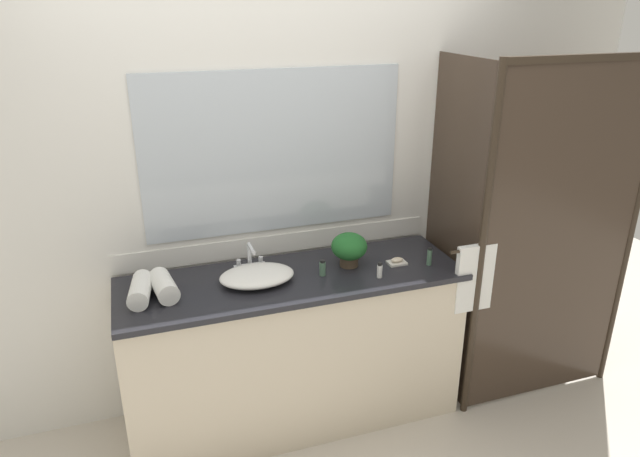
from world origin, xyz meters
name	(u,v)px	position (x,y,z in m)	size (l,w,h in m)	color
ground_plane	(296,415)	(0.00, 0.00, 0.00)	(8.00, 8.00, 0.00)	beige
wall_back_with_mirror	(274,184)	(0.00, 0.34, 1.30)	(4.40, 0.06, 2.60)	silver
vanity_cabinet	(294,348)	(0.00, 0.01, 0.45)	(1.80, 0.58, 0.90)	beige
shower_enclosure	(523,238)	(1.27, -0.19, 1.02)	(1.20, 0.59, 2.00)	#2D2319
sink_basin	(257,276)	(-0.19, 0.00, 0.93)	(0.38, 0.28, 0.07)	white
faucet	(250,260)	(-0.19, 0.16, 0.95)	(0.17, 0.15, 0.15)	silver
potted_plant	(349,248)	(0.33, 0.03, 1.01)	(0.19, 0.19, 0.19)	#473828
soap_dish	(397,261)	(0.58, -0.04, 0.91)	(0.10, 0.07, 0.04)	silver
amenity_bottle_body_wash	(380,270)	(0.42, -0.15, 0.94)	(0.03, 0.03, 0.08)	white
amenity_bottle_conditioner	(429,257)	(0.74, -0.10, 0.95)	(0.03, 0.03, 0.10)	#4C7056
amenity_bottle_shampoo	(322,268)	(0.15, -0.04, 0.94)	(0.03, 0.03, 0.09)	#4C7056
rolled_towel_near_edge	(140,290)	(-0.76, 0.00, 0.95)	(0.10, 0.10, 0.25)	white
rolled_towel_middle	(164,286)	(-0.65, 0.00, 0.95)	(0.10, 0.10, 0.23)	white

